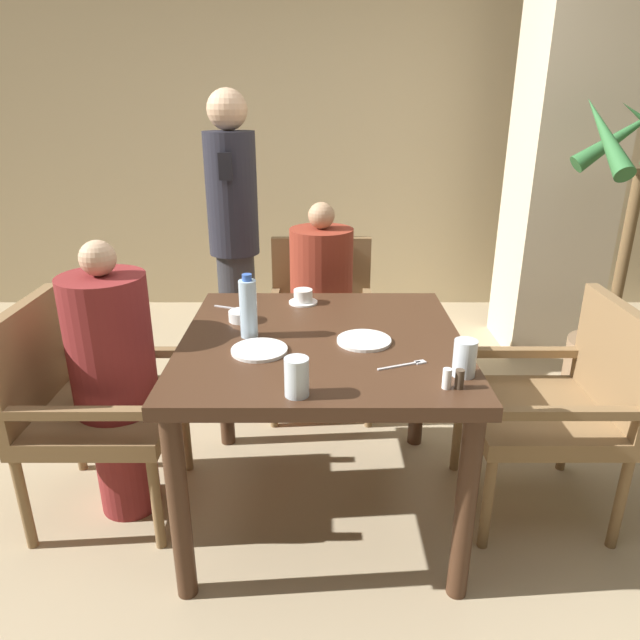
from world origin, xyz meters
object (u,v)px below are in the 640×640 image
object	(u,v)px
plate_main_left	(362,340)
glass_tall_mid	(463,358)
teacup_with_saucer	(301,297)
bowl_small	(240,316)
chair_left_side	(80,400)
glass_tall_near	(295,377)
potted_palm	(609,311)
plate_main_right	(258,350)
chair_far_side	(319,315)
standing_host	(232,233)
water_bottle	(246,308)
diner_in_left_chair	(113,380)
chair_right_side	(559,399)
diner_in_far_chair	(320,309)

from	to	relation	value
plate_main_left	glass_tall_mid	xyz separation A→B (m)	(0.30, -0.27, 0.06)
teacup_with_saucer	glass_tall_mid	xyz separation A→B (m)	(0.54, -0.71, 0.03)
bowl_small	chair_left_side	bearing A→B (deg)	-164.16
glass_tall_near	chair_left_side	bearing A→B (deg)	152.51
potted_palm	plate_main_right	size ratio (longest dim) A/B	8.75
teacup_with_saucer	glass_tall_mid	distance (m)	0.89
chair_far_side	bowl_small	bearing A→B (deg)	-112.86
chair_left_side	glass_tall_near	world-z (taller)	chair_left_side
teacup_with_saucer	standing_host	bearing A→B (deg)	116.78
potted_palm	water_bottle	distance (m)	2.08
diner_in_left_chair	plate_main_left	bearing A→B (deg)	-2.61
plate_main_left	water_bottle	world-z (taller)	water_bottle
diner_in_left_chair	glass_tall_mid	size ratio (longest dim) A/B	9.31
chair_far_side	potted_palm	bearing A→B (deg)	-1.36
diner_in_left_chair	chair_right_side	size ratio (longest dim) A/B	1.27
potted_palm	teacup_with_saucer	bearing A→B (deg)	-162.60
plate_main_left	glass_tall_mid	size ratio (longest dim) A/B	1.65
diner_in_left_chair	potted_palm	xyz separation A→B (m)	(2.38, 0.91, -0.05)
water_bottle	plate_main_left	bearing A→B (deg)	-7.42
teacup_with_saucer	plate_main_right	bearing A→B (deg)	-105.17
teacup_with_saucer	glass_tall_mid	bearing A→B (deg)	-52.69
chair_far_side	plate_main_left	distance (m)	1.04
water_bottle	glass_tall_near	size ratio (longest dim) A/B	2.00
chair_right_side	water_bottle	xyz separation A→B (m)	(-1.22, 0.01, 0.38)
chair_left_side	diner_in_left_chair	world-z (taller)	diner_in_left_chair
standing_host	glass_tall_mid	bearing A→B (deg)	-58.05
diner_in_far_chair	standing_host	size ratio (longest dim) A/B	0.68
plate_main_left	glass_tall_near	size ratio (longest dim) A/B	1.65
chair_far_side	standing_host	world-z (taller)	standing_host
bowl_small	teacup_with_saucer	bearing A→B (deg)	41.52
plate_main_right	glass_tall_near	distance (m)	0.36
chair_left_side	chair_far_side	size ratio (longest dim) A/B	1.00
standing_host	teacup_with_saucer	bearing A→B (deg)	-63.22
potted_palm	glass_tall_near	size ratio (longest dim) A/B	14.40
chair_left_side	teacup_with_saucer	size ratio (longest dim) A/B	7.07
plate_main_right	glass_tall_near	xyz separation A→B (m)	(0.15, -0.32, 0.06)
chair_right_side	water_bottle	size ratio (longest dim) A/B	3.65
chair_left_side	glass_tall_near	size ratio (longest dim) A/B	7.30
chair_left_side	diner_in_left_chair	bearing A→B (deg)	0.00
chair_right_side	glass_tall_near	xyz separation A→B (m)	(-1.02, -0.45, 0.33)
chair_far_side	plate_main_right	size ratio (longest dim) A/B	4.44
bowl_small	glass_tall_near	xyz separation A→B (m)	(0.25, -0.63, 0.04)
chair_far_side	water_bottle	size ratio (longest dim) A/B	3.65
chair_left_side	plate_main_left	size ratio (longest dim) A/B	4.44
glass_tall_mid	chair_left_side	bearing A→B (deg)	167.28
chair_left_side	plate_main_right	size ratio (longest dim) A/B	4.44
diner_in_far_chair	teacup_with_saucer	distance (m)	0.47
diner_in_far_chair	plate_main_right	distance (m)	0.98
standing_host	plate_main_right	size ratio (longest dim) A/B	8.28
plate_main_left	plate_main_right	size ratio (longest dim) A/B	1.00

